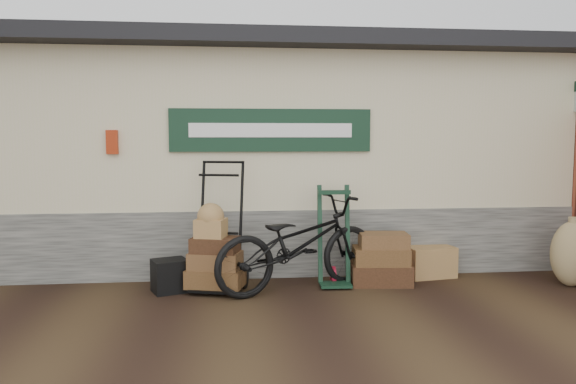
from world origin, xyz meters
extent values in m
plane|color=black|center=(0.00, 0.00, 0.00)|extent=(80.00, 80.00, 0.00)
cube|color=#4C4C47|center=(0.00, 2.75, 0.45)|extent=(14.00, 3.54, 0.90)
cube|color=beige|center=(0.00, 2.75, 1.95)|extent=(14.00, 3.50, 2.10)
cube|color=black|center=(0.00, 2.60, 3.10)|extent=(14.40, 4.10, 0.20)
cube|color=black|center=(-0.30, 0.97, 1.95)|extent=(2.60, 0.06, 0.55)
cube|color=white|center=(-0.30, 0.94, 1.95)|extent=(2.10, 0.01, 0.18)
cube|color=#9B260B|center=(-2.30, 0.97, 1.80)|extent=(0.14, 0.10, 0.30)
cube|color=olive|center=(1.81, 0.85, 0.20)|extent=(0.68, 0.50, 0.41)
cube|color=black|center=(-1.57, 0.45, 0.20)|extent=(0.49, 0.46, 0.40)
imported|color=black|center=(-0.02, 0.34, 0.64)|extent=(1.54, 2.32, 1.28)
ellipsoid|color=olive|center=(3.40, 0.18, 0.41)|extent=(0.61, 0.56, 0.82)
camera|label=1|loc=(-0.87, -6.29, 1.85)|focal=35.00mm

